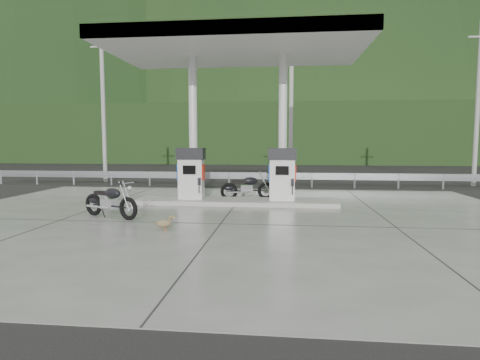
# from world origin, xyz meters

# --- Properties ---
(ground) EXTENTS (160.00, 160.00, 0.00)m
(ground) POSITION_xyz_m (0.00, 0.00, 0.00)
(ground) COLOR black
(ground) RESTS_ON ground
(forecourt_apron) EXTENTS (18.00, 14.00, 0.02)m
(forecourt_apron) POSITION_xyz_m (0.00, 0.00, 0.01)
(forecourt_apron) COLOR slate
(forecourt_apron) RESTS_ON ground
(pump_island) EXTENTS (7.00, 1.40, 0.15)m
(pump_island) POSITION_xyz_m (0.00, 2.50, 0.10)
(pump_island) COLOR gray
(pump_island) RESTS_ON forecourt_apron
(gas_pump_left) EXTENTS (0.95, 0.55, 1.80)m
(gas_pump_left) POSITION_xyz_m (-1.60, 2.50, 1.07)
(gas_pump_left) COLOR silver
(gas_pump_left) RESTS_ON pump_island
(gas_pump_right) EXTENTS (0.95, 0.55, 1.80)m
(gas_pump_right) POSITION_xyz_m (1.60, 2.50, 1.07)
(gas_pump_right) COLOR silver
(gas_pump_right) RESTS_ON pump_island
(canopy_column_left) EXTENTS (0.30, 0.30, 5.00)m
(canopy_column_left) POSITION_xyz_m (-1.60, 2.90, 2.67)
(canopy_column_left) COLOR silver
(canopy_column_left) RESTS_ON pump_island
(canopy_column_right) EXTENTS (0.30, 0.30, 5.00)m
(canopy_column_right) POSITION_xyz_m (1.60, 2.90, 2.67)
(canopy_column_right) COLOR silver
(canopy_column_right) RESTS_ON pump_island
(canopy_roof) EXTENTS (8.50, 5.00, 0.40)m
(canopy_roof) POSITION_xyz_m (0.00, 2.50, 5.37)
(canopy_roof) COLOR white
(canopy_roof) RESTS_ON canopy_column_left
(guardrail) EXTENTS (26.00, 0.16, 1.42)m
(guardrail) POSITION_xyz_m (0.00, 8.00, 0.71)
(guardrail) COLOR gray
(guardrail) RESTS_ON ground
(road) EXTENTS (60.00, 7.00, 0.01)m
(road) POSITION_xyz_m (0.00, 11.50, 0.00)
(road) COLOR black
(road) RESTS_ON ground
(utility_pole_a) EXTENTS (0.22, 0.22, 8.00)m
(utility_pole_a) POSITION_xyz_m (-8.00, 9.50, 4.00)
(utility_pole_a) COLOR gray
(utility_pole_a) RESTS_ON ground
(utility_pole_b) EXTENTS (0.22, 0.22, 8.00)m
(utility_pole_b) POSITION_xyz_m (2.00, 9.50, 4.00)
(utility_pole_b) COLOR gray
(utility_pole_b) RESTS_ON ground
(utility_pole_c) EXTENTS (0.22, 0.22, 8.00)m
(utility_pole_c) POSITION_xyz_m (11.00, 9.50, 4.00)
(utility_pole_c) COLOR gray
(utility_pole_c) RESTS_ON ground
(tree_band) EXTENTS (80.00, 6.00, 6.00)m
(tree_band) POSITION_xyz_m (0.00, 30.00, 3.00)
(tree_band) COLOR black
(tree_band) RESTS_ON ground
(forested_hills) EXTENTS (100.00, 40.00, 140.00)m
(forested_hills) POSITION_xyz_m (0.00, 60.00, 0.00)
(forested_hills) COLOR black
(forested_hills) RESTS_ON ground
(motorcycle_left) EXTENTS (2.02, 1.36, 0.92)m
(motorcycle_left) POSITION_xyz_m (-3.28, -0.45, 0.48)
(motorcycle_left) COLOR black
(motorcycle_left) RESTS_ON forecourt_apron
(motorcycle_right) EXTENTS (2.00, 1.03, 0.91)m
(motorcycle_right) POSITION_xyz_m (0.31, 3.62, 0.47)
(motorcycle_right) COLOR black
(motorcycle_right) RESTS_ON forecourt_apron
(duck) EXTENTS (0.45, 0.25, 0.31)m
(duck) POSITION_xyz_m (-1.27, -1.91, 0.18)
(duck) COLOR brown
(duck) RESTS_ON forecourt_apron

